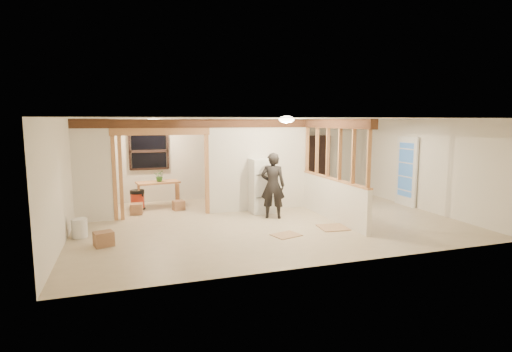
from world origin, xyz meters
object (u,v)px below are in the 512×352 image
object	(u,v)px
refrigerator	(262,186)
woman	(273,186)
bookshelf	(315,165)
shop_vac	(137,200)
work_table	(158,194)

from	to	relation	value
refrigerator	woman	distance (m)	0.69
woman	bookshelf	xyz separation A→B (m)	(2.57, 2.84, 0.15)
shop_vac	woman	bearing A→B (deg)	-32.64
woman	work_table	world-z (taller)	woman
work_table	woman	bearing A→B (deg)	-49.71
woman	refrigerator	bearing A→B (deg)	-61.88
woman	work_table	xyz separation A→B (m)	(-2.65, 2.25, -0.47)
bookshelf	woman	bearing A→B (deg)	-132.15
refrigerator	work_table	distance (m)	3.05
shop_vac	bookshelf	bearing A→B (deg)	7.58
woman	bookshelf	size ratio (longest dim) A/B	0.85
woman	shop_vac	size ratio (longest dim) A/B	2.99
work_table	shop_vac	xyz separation A→B (m)	(-0.58, -0.18, -0.09)
woman	work_table	size ratio (longest dim) A/B	1.43
woman	shop_vac	xyz separation A→B (m)	(-3.23, 2.07, -0.56)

